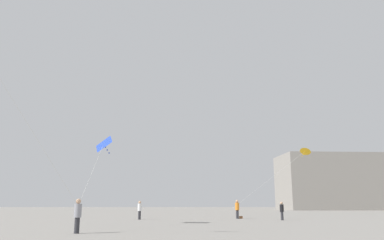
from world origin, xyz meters
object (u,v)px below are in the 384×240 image
Objects in this scene: kite_amber_diamond at (305,151)px; kite_cobalt_delta at (103,144)px; person_in_white at (140,209)px; building_left_hall at (336,182)px; person_in_orange at (237,208)px; handbag_beside_flyer at (241,217)px; person_in_grey at (78,214)px; person_in_black at (282,210)px.

kite_cobalt_delta is at bearing -142.24° from kite_amber_diamond.
building_left_hall is (39.43, 50.83, 5.25)m from person_in_white.
kite_amber_diamond is (17.91, 6.92, 6.34)m from person_in_white.
building_left_hall is at bearing 167.09° from person_in_orange.
kite_amber_diamond is 12.11m from handbag_beside_flyer.
kite_amber_diamond is at bearing 31.33° from handbag_beside_flyer.
kite_amber_diamond is (19.26, 23.06, 6.34)m from person_in_grey.
building_left_hall is 79.80× the size of handbag_beside_flyer.
person_in_black is 0.16× the size of kite_amber_diamond.
building_left_hall is (41.30, 59.23, 0.58)m from kite_cobalt_delta.
person_in_white is (1.34, 16.14, -0.00)m from person_in_grey.
kite_cobalt_delta is 0.34× the size of building_left_hall.
handbag_beside_flyer is at bearing -121.38° from building_left_hall.
person_in_grey is 1.05× the size of person_in_black.
kite_amber_diamond is (8.72, 5.19, 6.28)m from person_in_orange.
person_in_grey is 21.03m from handbag_beside_flyer.
kite_amber_diamond reaches higher than person_in_white.
building_left_hall is at bearing -46.22° from person_in_black.
building_left_hall reaches higher than kite_cobalt_delta.
person_in_white is at bearing -60.63° from person_in_orange.
person_in_white is 64.54m from building_left_hall.
kite_cobalt_delta is (-19.78, -15.32, -1.66)m from kite_amber_diamond.
person_in_orange is at bearing -17.58° from person_in_white.
person_in_orange is 0.20× the size of kite_cobalt_delta.
person_in_grey is at bearing 116.69° from person_in_black.
person_in_white is 5.19× the size of handbag_beside_flyer.
person_in_grey reaches higher than person_in_white.
kite_cobalt_delta is at bearing -124.88° from building_left_hall.
handbag_beside_flyer is (-3.06, 3.58, -0.75)m from person_in_black.
person_in_black is at bearing -49.49° from handbag_beside_flyer.
person_in_grey is 0.07× the size of building_left_hall.
person_in_grey is 20.04m from person_in_black.
building_left_hall reaches higher than kite_amber_diamond.
person_in_black is (13.95, 14.39, -0.04)m from person_in_grey.
building_left_hall is at bearing -179.04° from person_in_grey.
handbag_beside_flyer is at bearing 41.87° from kite_cobalt_delta.
person_in_white is 20.22m from kite_amber_diamond.
person_in_white is 0.17× the size of kite_amber_diamond.
building_left_hall reaches higher than person_in_grey.
person_in_white is (-12.61, 1.75, 0.04)m from person_in_black.
person_in_white is (-9.20, -1.73, -0.06)m from person_in_orange.
person_in_orange is 11.93m from kite_amber_diamond.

